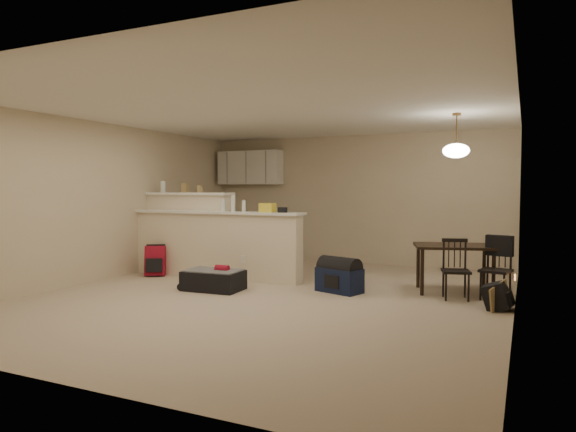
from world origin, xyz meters
The scene contains 23 objects.
room centered at (0.00, 0.00, 1.25)m, with size 7.00×7.02×2.50m.
breakfast_bar centered at (-1.76, 0.98, 0.61)m, with size 3.08×0.58×1.39m.
upper_cabinets centered at (-2.20, 3.32, 1.90)m, with size 1.40×0.34×0.70m, color white.
kitchen_counter centered at (-2.00, 3.19, 0.45)m, with size 1.80×0.60×0.90m, color white.
thermostat centered at (2.98, 1.55, 1.50)m, with size 0.02×0.12×0.12m, color beige.
jar centered at (-2.73, 1.12, 1.49)m, with size 0.10×0.10×0.20m, color silver.
cereal_box centered at (-2.27, 1.12, 1.47)m, with size 0.10×0.07×0.16m, color #947C4C.
small_box centered at (-1.95, 1.12, 1.45)m, with size 0.08×0.06×0.12m, color #947C4C.
bottle_a centered at (-1.16, 0.90, 1.22)m, with size 0.07×0.07×0.26m, color silver.
bottle_b centered at (-0.97, 0.90, 1.18)m, with size 0.06×0.06×0.18m, color silver.
bag_lump centered at (-0.54, 0.90, 1.16)m, with size 0.22×0.18×0.14m, color #947C4C.
pouch centered at (-0.28, 0.90, 1.13)m, with size 0.12×0.10×0.08m, color #947C4C.
extra_item_x centered at (-1.35, 0.90, 1.19)m, with size 0.06×0.06×0.20m, color silver.
extra_item_y centered at (-1.36, 0.90, 1.18)m, with size 0.06×0.06×0.19m, color silver.
dining_table centered at (2.20, 1.28, 0.59)m, with size 1.23×0.98×0.67m.
pendant_lamp centered at (2.20, 1.28, 1.99)m, with size 0.36×0.36×0.62m.
dining_chair_near centered at (2.28, 0.80, 0.40)m, with size 0.35×0.33×0.79m, color black, non-canonical shape.
dining_chair_far centered at (2.76, 0.98, 0.41)m, with size 0.36×0.34×0.82m, color black, non-canonical shape.
suitcase centered at (-0.95, -0.01, 0.14)m, with size 0.82×0.53×0.28m, color black.
red_backpack centered at (-2.51, 0.61, 0.25)m, with size 0.33×0.20×0.49m, color maroon.
navy_duffel centered at (0.74, 0.61, 0.17)m, with size 0.62×0.34×0.34m, color #101934.
black_daypack centered at (2.80, 0.43, 0.16)m, with size 0.35×0.25×0.31m, color black.
cardboard_sheet centered at (2.83, 0.38, 0.16)m, with size 0.42×0.02×0.32m, color #947C4C.
Camera 1 is at (3.10, -6.17, 1.45)m, focal length 32.00 mm.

